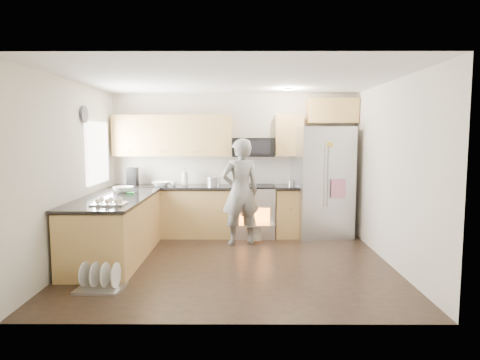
{
  "coord_description": "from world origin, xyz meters",
  "views": [
    {
      "loc": [
        0.14,
        -6.0,
        1.84
      ],
      "look_at": [
        0.11,
        0.5,
        1.16
      ],
      "focal_mm": 32.0,
      "sensor_mm": 36.0,
      "label": 1
    }
  ],
  "objects_px": {
    "refrigerator": "(322,182)",
    "dish_rack": "(100,282)",
    "stove_range": "(253,199)",
    "person": "(240,192)"
  },
  "relations": [
    {
      "from": "person",
      "to": "dish_rack",
      "type": "xyz_separation_m",
      "value": [
        -1.67,
        -2.16,
        -0.8
      ]
    },
    {
      "from": "refrigerator",
      "to": "dish_rack",
      "type": "bearing_deg",
      "value": -148.75
    },
    {
      "from": "stove_range",
      "to": "refrigerator",
      "type": "distance_m",
      "value": 1.28
    },
    {
      "from": "refrigerator",
      "to": "dish_rack",
      "type": "height_order",
      "value": "refrigerator"
    },
    {
      "from": "stove_range",
      "to": "person",
      "type": "distance_m",
      "value": 0.67
    },
    {
      "from": "stove_range",
      "to": "dish_rack",
      "type": "bearing_deg",
      "value": -124.65
    },
    {
      "from": "refrigerator",
      "to": "dish_rack",
      "type": "distance_m",
      "value": 4.28
    },
    {
      "from": "stove_range",
      "to": "dish_rack",
      "type": "distance_m",
      "value": 3.39
    },
    {
      "from": "refrigerator",
      "to": "dish_rack",
      "type": "xyz_separation_m",
      "value": [
        -3.14,
        -2.76,
        -0.9
      ]
    },
    {
      "from": "stove_range",
      "to": "refrigerator",
      "type": "relative_size",
      "value": 0.9
    }
  ]
}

